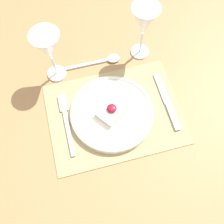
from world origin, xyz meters
TOP-DOWN VIEW (x-y plane):
  - ground_plane at (0.00, 0.00)m, footprint 8.00×8.00m
  - dining_table at (0.00, 0.00)m, footprint 1.28×1.17m
  - placemat at (0.00, 0.00)m, footprint 0.40×0.30m
  - dinner_plate at (-0.01, -0.00)m, footprint 0.25×0.25m
  - fork at (-0.15, 0.02)m, footprint 0.02×0.20m
  - knife at (0.17, -0.01)m, footprint 0.02×0.20m
  - spoon at (0.02, 0.20)m, footprint 0.19×0.04m
  - wine_glass_near at (0.14, 0.20)m, footprint 0.08×0.08m
  - wine_glass_far at (-0.15, 0.19)m, footprint 0.08×0.08m

SIDE VIEW (x-z plane):
  - ground_plane at x=0.00m, z-range 0.00..0.00m
  - dining_table at x=0.00m, z-range 0.30..1.07m
  - placemat at x=0.00m, z-range 0.77..0.77m
  - spoon at x=0.02m, z-range 0.77..0.78m
  - knife at x=0.17m, z-range 0.77..0.78m
  - fork at x=-0.15m, z-range 0.77..0.78m
  - dinner_plate at x=-0.01m, z-range 0.76..0.81m
  - wine_glass_far at x=-0.15m, z-range 0.81..1.00m
  - wine_glass_near at x=0.14m, z-range 0.81..1.01m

